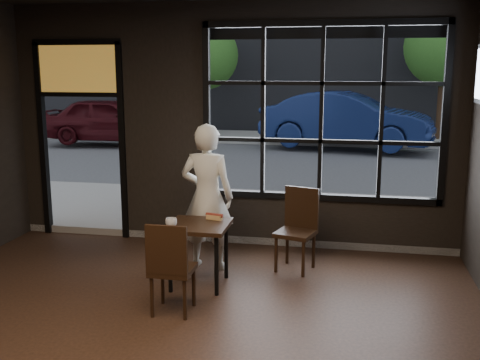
% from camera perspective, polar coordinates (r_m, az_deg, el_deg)
% --- Properties ---
extents(window_frame, '(3.06, 0.12, 2.28)m').
position_cam_1_polar(window_frame, '(7.25, 8.26, 6.79)').
color(window_frame, black).
rests_on(window_frame, ground).
extents(stained_transom, '(1.20, 0.06, 0.70)m').
position_cam_1_polar(stained_transom, '(8.09, -16.10, 10.83)').
color(stained_transom, orange).
rests_on(stained_transom, ground).
extents(street_asphalt, '(60.00, 41.00, 0.04)m').
position_cam_1_polar(street_asphalt, '(27.86, 7.86, 6.31)').
color(street_asphalt, '#545456').
rests_on(street_asphalt, ground).
extents(cafe_table, '(0.66, 0.66, 0.70)m').
position_cam_1_polar(cafe_table, '(6.21, -4.19, -7.54)').
color(cafe_table, black).
rests_on(cafe_table, floor).
extents(chair_near, '(0.41, 0.41, 0.93)m').
position_cam_1_polar(chair_near, '(5.55, -6.85, -8.72)').
color(chair_near, black).
rests_on(chair_near, floor).
extents(chair_window, '(0.52, 0.52, 0.97)m').
position_cam_1_polar(chair_window, '(6.63, 5.65, -5.13)').
color(chair_window, black).
rests_on(chair_window, floor).
extents(man, '(0.65, 0.44, 1.73)m').
position_cam_1_polar(man, '(6.62, -3.35, -1.72)').
color(man, silver).
rests_on(man, floor).
extents(hotdog, '(0.21, 0.12, 0.06)m').
position_cam_1_polar(hotdog, '(6.26, -2.62, -3.76)').
color(hotdog, tan).
rests_on(hotdog, cafe_table).
extents(cup, '(0.15, 0.15, 0.10)m').
position_cam_1_polar(cup, '(6.00, -7.00, -4.32)').
color(cup, silver).
rests_on(cup, cafe_table).
extents(navy_car, '(5.08, 2.65, 1.59)m').
position_cam_1_polar(navy_car, '(16.52, 10.77, 6.05)').
color(navy_car, '#111E4C').
rests_on(navy_car, street_asphalt).
extents(maroon_car, '(4.18, 1.93, 1.39)m').
position_cam_1_polar(maroon_car, '(17.70, -12.97, 5.96)').
color(maroon_car, '#36090D').
rests_on(maroon_car, street_asphalt).
extents(tree_left, '(2.30, 2.30, 3.93)m').
position_cam_1_polar(tree_left, '(19.42, -3.65, 12.49)').
color(tree_left, '#332114').
rests_on(tree_left, street_asphalt).
extents(tree_right, '(2.50, 2.50, 4.27)m').
position_cam_1_polar(tree_right, '(19.26, 20.05, 12.58)').
color(tree_right, '#332114').
rests_on(tree_right, street_asphalt).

